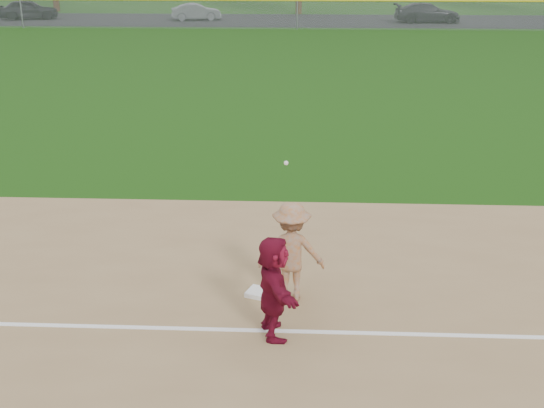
{
  "coord_description": "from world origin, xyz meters",
  "views": [
    {
      "loc": [
        0.54,
        -10.16,
        5.78
      ],
      "look_at": [
        0.0,
        1.5,
        1.3
      ],
      "focal_mm": 45.0,
      "sensor_mm": 36.0,
      "label": 1
    }
  ],
  "objects_px": {
    "base_runner": "(274,287)",
    "car_mid": "(196,12)",
    "first_base": "(258,293)",
    "car_left": "(28,9)",
    "car_right": "(427,13)"
  },
  "relations": [
    {
      "from": "first_base",
      "to": "base_runner",
      "type": "distance_m",
      "value": 1.54
    },
    {
      "from": "first_base",
      "to": "car_mid",
      "type": "height_order",
      "value": "car_mid"
    },
    {
      "from": "car_mid",
      "to": "car_right",
      "type": "bearing_deg",
      "value": -104.48
    },
    {
      "from": "base_runner",
      "to": "car_mid",
      "type": "bearing_deg",
      "value": -3.0
    },
    {
      "from": "car_mid",
      "to": "car_right",
      "type": "distance_m",
      "value": 18.18
    },
    {
      "from": "car_left",
      "to": "car_right",
      "type": "xyz_separation_m",
      "value": [
        31.82,
        -0.96,
        -0.05
      ]
    },
    {
      "from": "car_left",
      "to": "car_mid",
      "type": "height_order",
      "value": "car_left"
    },
    {
      "from": "first_base",
      "to": "car_mid",
      "type": "relative_size",
      "value": 0.1
    },
    {
      "from": "first_base",
      "to": "car_left",
      "type": "relative_size",
      "value": 0.08
    },
    {
      "from": "first_base",
      "to": "car_mid",
      "type": "xyz_separation_m",
      "value": [
        -7.95,
        45.39,
        0.59
      ]
    },
    {
      "from": "base_runner",
      "to": "car_left",
      "type": "bearing_deg",
      "value": 12.09
    },
    {
      "from": "first_base",
      "to": "car_left",
      "type": "height_order",
      "value": "car_left"
    },
    {
      "from": "base_runner",
      "to": "car_left",
      "type": "height_order",
      "value": "base_runner"
    },
    {
      "from": "base_runner",
      "to": "car_mid",
      "type": "xyz_separation_m",
      "value": [
        -8.27,
        46.67,
        -0.2
      ]
    },
    {
      "from": "base_runner",
      "to": "car_mid",
      "type": "distance_m",
      "value": 47.39
    }
  ]
}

